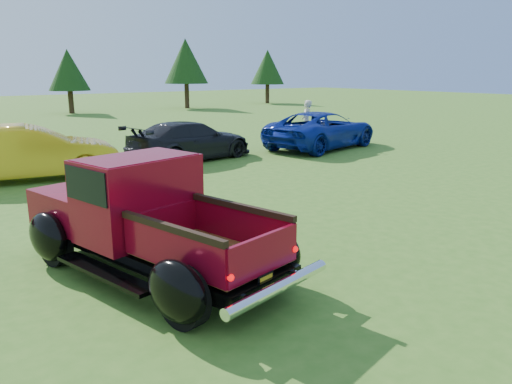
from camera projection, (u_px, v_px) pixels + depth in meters
name	position (u px, v px, depth m)	size (l,w,h in m)	color
ground	(270.00, 249.00, 8.46)	(120.00, 120.00, 0.00)	#37651C
tree_mid_right	(68.00, 70.00, 34.54)	(2.82, 2.82, 4.40)	#332114
tree_east	(186.00, 61.00, 39.26)	(3.46, 3.46, 5.40)	#332114
tree_far_east	(267.00, 67.00, 45.39)	(3.07, 3.07, 4.80)	#332114
pickup_truck	(139.00, 216.00, 7.45)	(2.99, 4.92, 1.73)	black
show_car_yellow	(31.00, 153.00, 13.65)	(1.60, 4.57, 1.51)	gold
show_car_grey	(190.00, 141.00, 16.73)	(1.83, 4.50, 1.31)	black
show_car_blue	(322.00, 130.00, 19.29)	(2.35, 5.10, 1.42)	navy
spectator	(306.00, 122.00, 20.72)	(0.64, 0.42, 1.76)	beige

